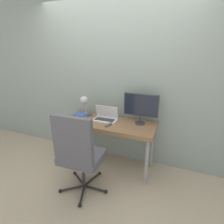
% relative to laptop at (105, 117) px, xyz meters
% --- Properties ---
extents(ground_plane, '(12.00, 12.00, 0.00)m').
position_rel_laptop_xyz_m(ground_plane, '(0.08, -0.34, -0.81)').
color(ground_plane, tan).
extents(wall_back, '(8.00, 0.05, 2.60)m').
position_rel_laptop_xyz_m(wall_back, '(0.08, 0.29, 0.49)').
color(wall_back, gray).
rests_on(wall_back, ground_plane).
extents(desk, '(1.41, 0.56, 0.76)m').
position_rel_laptop_xyz_m(desk, '(0.08, -0.06, -0.13)').
color(desk, brown).
rests_on(desk, ground_plane).
extents(laptop, '(0.36, 0.21, 0.22)m').
position_rel_laptop_xyz_m(laptop, '(0.00, 0.00, 0.00)').
color(laptop, silver).
rests_on(laptop, desk).
extents(monitor, '(0.50, 0.15, 0.45)m').
position_rel_laptop_xyz_m(monitor, '(0.53, 0.07, 0.22)').
color(monitor, '#333338').
rests_on(monitor, desk).
extents(desk_lamp, '(0.12, 0.25, 0.35)m').
position_rel_laptop_xyz_m(desk_lamp, '(-0.35, -0.01, 0.21)').
color(desk_lamp, '#4C4C51').
rests_on(desk_lamp, desk).
extents(office_chair, '(0.63, 0.66, 1.11)m').
position_rel_laptop_xyz_m(office_chair, '(-0.04, -0.74, -0.18)').
color(office_chair, black).
rests_on(office_chair, ground_plane).
extents(book_stack, '(0.22, 0.19, 0.12)m').
position_rel_laptop_xyz_m(book_stack, '(-0.33, -0.20, 0.02)').
color(book_stack, '#753384').
rests_on(book_stack, desk).
extents(tv_remote, '(0.07, 0.15, 0.02)m').
position_rel_laptop_xyz_m(tv_remote, '(0.13, -0.17, -0.04)').
color(tv_remote, '#4C4C51').
rests_on(tv_remote, desk).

